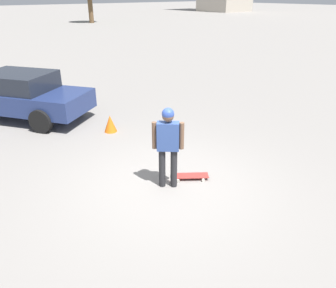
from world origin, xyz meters
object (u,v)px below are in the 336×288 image
person (168,141)px  traffic_cone (110,124)px  skateboard (190,176)px  car_parked_near (18,95)px

person → traffic_cone: person is taller
skateboard → traffic_cone: (3.37, -0.08, 0.17)m
car_parked_near → traffic_cone: size_ratio=9.79×
skateboard → car_parked_near: bearing=-39.1°
skateboard → traffic_cone: bearing=-53.9°
traffic_cone → skateboard: bearing=178.6°
car_parked_near → skateboard: bearing=160.3°
person → traffic_cone: 3.43m
skateboard → car_parked_near: car_parked_near is taller
skateboard → traffic_cone: traffic_cone is taller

